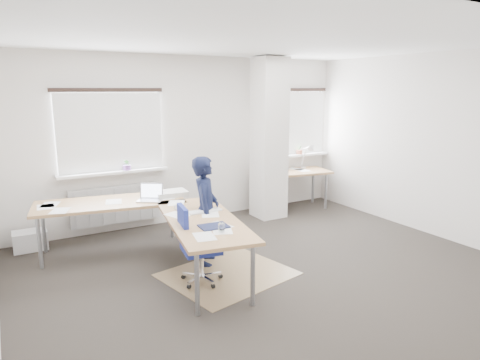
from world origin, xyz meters
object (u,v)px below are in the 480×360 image
desk_main (156,212)px  task_chair (198,261)px  person (206,211)px  desk_side (292,173)px

desk_main → task_chair: bearing=-65.4°
task_chair → person: 0.75m
person → desk_side: bearing=-27.1°
desk_main → person: bearing=-21.0°
desk_side → person: (-2.55, -1.57, 0.03)m
desk_main → person: 0.64m
task_chair → person: bearing=64.8°
desk_main → desk_side: desk_side is taller
desk_main → desk_side: (3.10, 1.24, -0.01)m
desk_main → task_chair: size_ratio=3.12×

